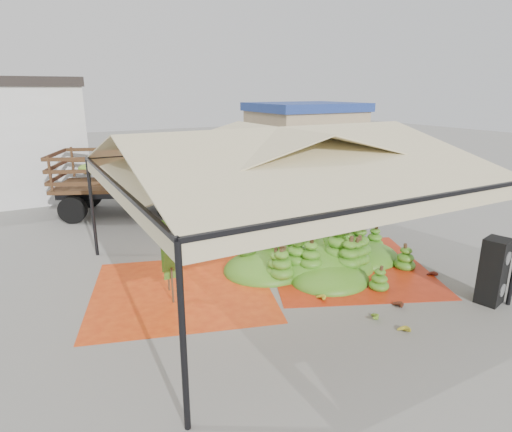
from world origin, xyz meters
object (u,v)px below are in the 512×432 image
truck_left (164,174)px  truck_right (269,169)px  vendor (259,199)px  banana_heap (319,244)px  speaker_stack (493,271)px

truck_left → truck_right: truck_left is taller
vendor → truck_left: size_ratio=0.21×
banana_heap → speaker_stack: (2.15, -3.85, 0.20)m
banana_heap → speaker_stack: 4.42m
vendor → truck_right: (2.29, 3.14, 0.47)m
vendor → truck_right: bearing=-127.1°
speaker_stack → truck_left: bearing=96.6°
speaker_stack → truck_right: 11.55m
speaker_stack → vendor: (-1.64, 8.38, 0.06)m
banana_heap → truck_left: (-2.25, 7.47, 1.02)m
truck_right → truck_left: bearing=-157.2°
banana_heap → truck_right: 8.19m
banana_heap → speaker_stack: size_ratio=3.50×
truck_left → vendor: bearing=-23.7°
banana_heap → speaker_stack: speaker_stack is taller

